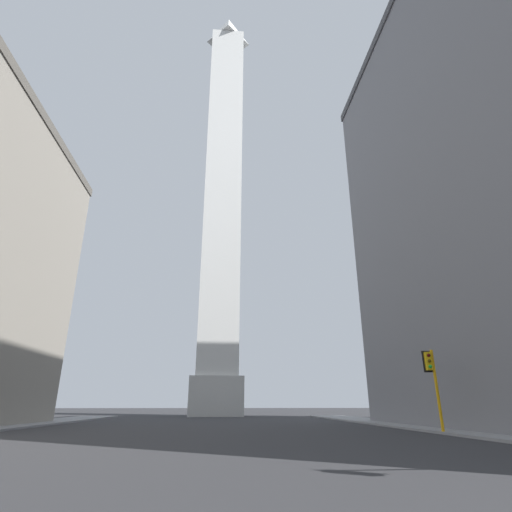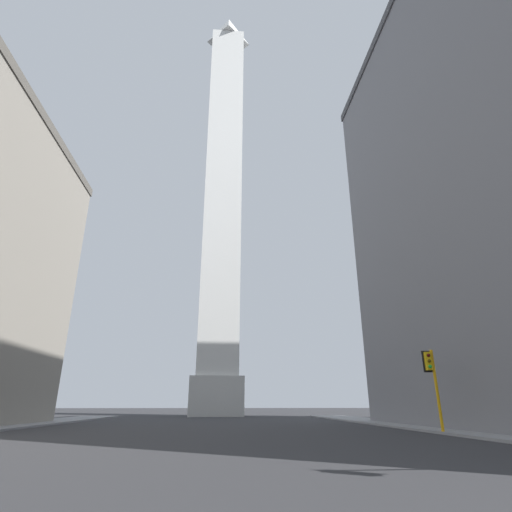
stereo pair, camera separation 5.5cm
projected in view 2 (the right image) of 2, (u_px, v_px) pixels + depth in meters
sidewalk_right at (493, 434)px, 22.62m from camera, size 5.00×75.33×0.15m
obelisk at (224, 186)px, 72.38m from camera, size 7.89×7.89×80.32m
traffic_light_mid_right at (433, 377)px, 24.65m from camera, size 0.76×0.52×4.90m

